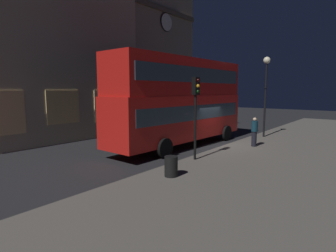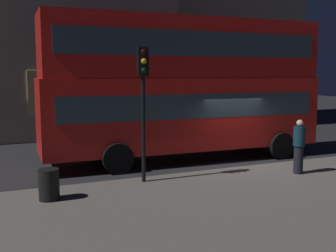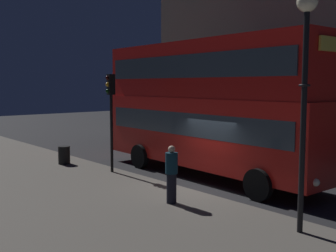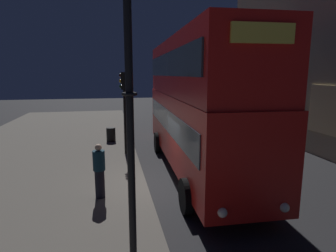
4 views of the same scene
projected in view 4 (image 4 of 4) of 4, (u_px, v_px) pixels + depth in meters
ground_plane at (164, 185)px, 10.59m from camera, size 80.00×80.00×0.00m
sidewalk_slab at (4, 196)px, 9.49m from camera, size 44.00×9.75×0.12m
double_decker_bus at (196, 99)px, 11.76m from camera, size 11.24×3.10×5.51m
traffic_light_near_kerb at (124, 96)px, 13.87m from camera, size 0.36×0.38×4.11m
street_lamp at (128, 57)px, 4.79m from camera, size 0.50×0.50×5.89m
pedestrian at (99, 170)px, 9.11m from camera, size 0.39×0.39×1.81m
litter_bin at (111, 134)px, 17.01m from camera, size 0.54×0.54×0.83m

